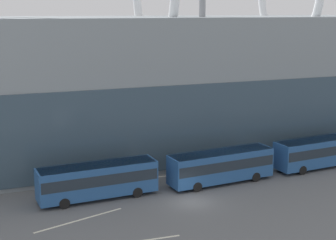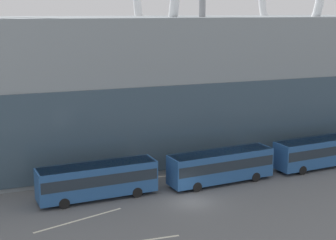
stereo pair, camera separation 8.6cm
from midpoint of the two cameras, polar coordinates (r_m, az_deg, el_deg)
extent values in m
plane|color=slate|center=(49.12, 2.57, -9.05)|extent=(440.00, 440.00, 0.00)
cylinder|color=white|center=(85.22, -10.44, 2.87)|extent=(6.29, 29.81, 4.27)
sphere|color=white|center=(99.76, -11.54, 4.15)|extent=(4.19, 4.19, 4.19)
cone|color=white|center=(70.78, -8.89, 1.07)|extent=(4.50, 6.76, 4.06)
cube|color=white|center=(83.58, -10.26, 2.18)|extent=(31.02, 6.09, 0.35)
cylinder|color=gray|center=(83.24, -16.11, 0.73)|extent=(2.94, 3.70, 2.71)
cylinder|color=gray|center=(85.36, -4.47, 1.45)|extent=(2.94, 3.70, 2.71)
cube|color=#19724C|center=(70.72, -9.12, 5.20)|extent=(0.82, 6.19, 8.82)
cube|color=white|center=(71.41, -8.99, 1.51)|extent=(11.31, 3.95, 0.28)
cylinder|color=gray|center=(95.29, -11.16, 2.51)|extent=(0.36, 0.36, 3.39)
cylinder|color=black|center=(95.58, -11.12, 1.51)|extent=(0.52, 1.13, 1.10)
cylinder|color=gray|center=(83.52, -12.11, 1.14)|extent=(0.36, 0.36, 3.39)
cylinder|color=black|center=(83.85, -12.06, 0.00)|extent=(0.52, 1.13, 1.10)
cylinder|color=gray|center=(84.21, -8.35, 1.37)|extent=(0.36, 0.36, 3.39)
cylinder|color=black|center=(84.53, -8.32, 0.24)|extent=(0.52, 1.13, 1.10)
cylinder|color=silver|center=(117.10, 17.07, 5.33)|extent=(34.18, 18.31, 5.34)
sphere|color=silver|center=(102.30, 12.31, 4.67)|extent=(5.23, 5.23, 5.23)
cube|color=silver|center=(119.06, 17.54, 4.95)|extent=(19.66, 39.78, 0.35)
cylinder|color=gray|center=(125.10, 12.82, 4.84)|extent=(4.50, 3.74, 2.45)
cylinder|color=gray|center=(107.41, 13.95, 3.59)|extent=(0.36, 0.36, 3.93)
cylinder|color=black|center=(107.70, 13.90, 2.56)|extent=(1.19, 0.84, 1.10)
cylinder|color=gray|center=(120.92, 16.05, 4.39)|extent=(0.36, 0.36, 3.93)
cylinder|color=black|center=(121.18, 15.99, 3.47)|extent=(1.19, 0.84, 1.10)
cube|color=#285693|center=(49.74, -7.84, -6.59)|extent=(11.53, 3.23, 3.00)
cube|color=#232D38|center=(49.64, -7.85, -6.26)|extent=(11.31, 3.25, 1.05)
cube|color=silver|center=(49.30, -7.89, -5.00)|extent=(11.19, 3.13, 0.12)
cylinder|color=black|center=(52.33, -4.45, -7.15)|extent=(1.01, 0.35, 1.00)
cylinder|color=black|center=(50.13, -3.47, -8.01)|extent=(1.01, 0.35, 1.00)
cylinder|color=black|center=(50.54, -12.09, -8.10)|extent=(1.01, 0.35, 1.00)
cylinder|color=black|center=(48.25, -11.45, -9.05)|extent=(1.01, 0.35, 1.00)
cube|color=#285693|center=(53.89, 5.86, -5.06)|extent=(11.60, 3.61, 3.00)
cube|color=#232D38|center=(53.81, 5.86, -4.75)|extent=(11.38, 3.62, 1.05)
cube|color=silver|center=(53.49, 5.89, -3.58)|extent=(11.25, 3.50, 0.12)
cylinder|color=black|center=(57.16, 8.19, -5.56)|extent=(1.02, 0.38, 1.00)
cylinder|color=black|center=(55.23, 9.65, -6.24)|extent=(1.02, 0.38, 1.00)
cylinder|color=black|center=(53.64, 1.88, -6.63)|extent=(1.02, 0.38, 1.00)
cylinder|color=black|center=(51.58, 3.20, -7.42)|extent=(1.02, 0.38, 1.00)
cube|color=#285693|center=(61.35, 16.45, -3.37)|extent=(11.60, 3.62, 3.00)
cube|color=#232D38|center=(61.28, 16.47, -3.10)|extent=(11.38, 3.63, 1.05)
cube|color=silver|center=(61.00, 16.53, -2.07)|extent=(11.25, 3.51, 0.12)
cylinder|color=black|center=(64.95, 17.95, -3.88)|extent=(1.02, 0.38, 1.00)
cylinder|color=black|center=(60.36, 13.09, -4.80)|extent=(1.02, 0.38, 1.00)
cylinder|color=black|center=(58.55, 14.63, -5.41)|extent=(1.02, 0.38, 1.00)
cylinder|color=gray|center=(62.94, 3.71, 6.58)|extent=(0.76, 0.76, 23.39)
cube|color=silver|center=(45.74, -9.81, -10.87)|extent=(8.19, 2.77, 0.01)
cube|color=silver|center=(57.54, 3.19, -5.85)|extent=(10.72, 0.77, 0.01)
camera|label=1|loc=(0.04, -90.04, -0.01)|focal=55.00mm
camera|label=2|loc=(0.04, 89.96, 0.01)|focal=55.00mm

